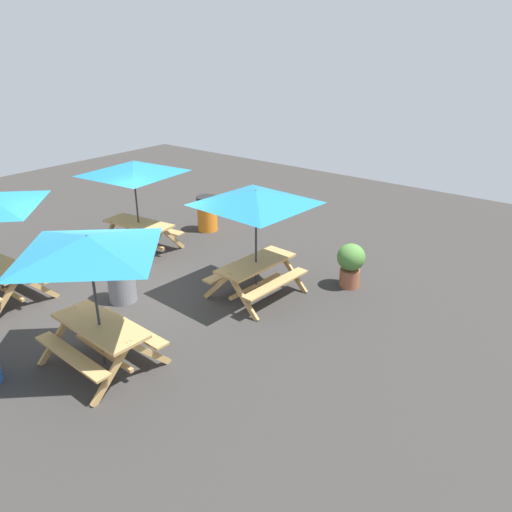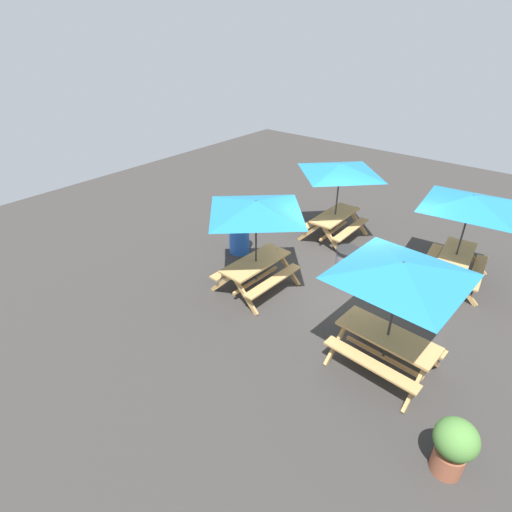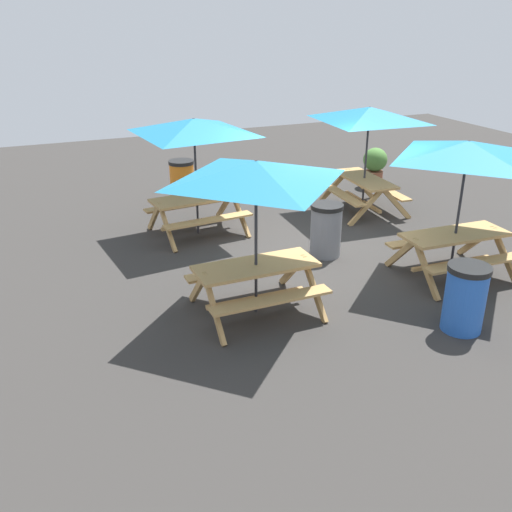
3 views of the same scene
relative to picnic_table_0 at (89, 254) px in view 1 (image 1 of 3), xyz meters
The scene contains 7 objects.
ground_plane 3.06m from the picnic_table_0, 132.64° to the left, with size 24.00×24.00×0.00m, color #33302D.
picnic_table_0 is the anchor object (origin of this frame).
picnic_table_1 3.52m from the picnic_table_0, 82.17° to the left, with size 2.82×2.82×2.34m.
picnic_table_3 4.90m from the picnic_table_0, 133.08° to the left, with size 2.81×2.81×2.34m.
trash_bin_orange 6.67m from the picnic_table_0, 117.85° to the left, with size 0.59×0.59×0.98m.
trash_bin_gray 2.67m from the picnic_table_0, 133.88° to the left, with size 0.59×0.59×0.98m.
potted_plant_0 5.58m from the picnic_table_0, 70.14° to the left, with size 0.60×0.60×0.99m.
Camera 1 is at (7.84, -5.60, 4.97)m, focal length 35.00 mm.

